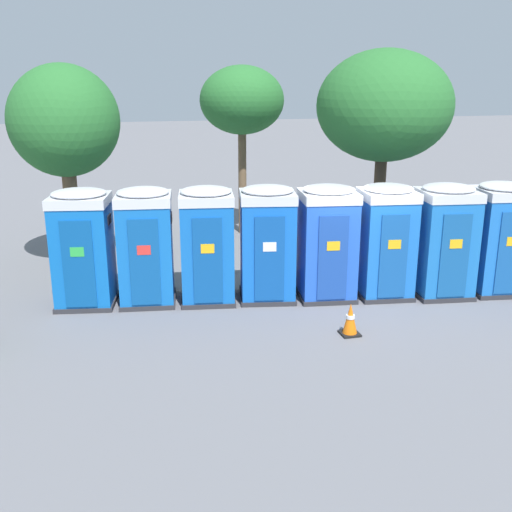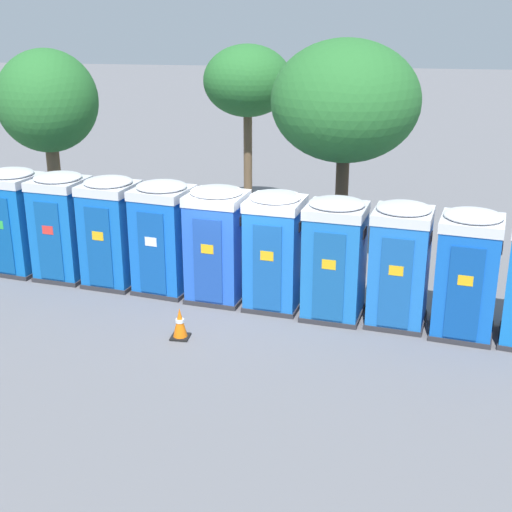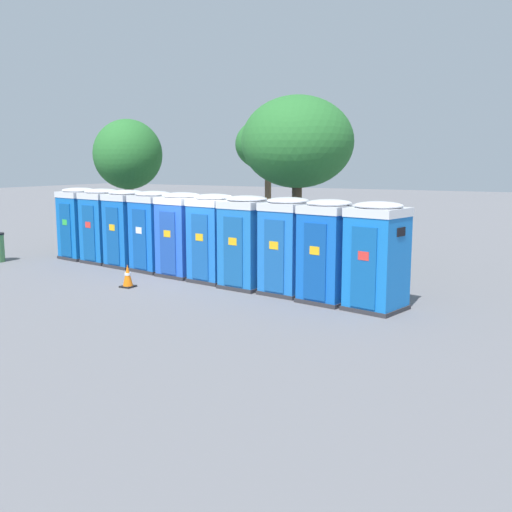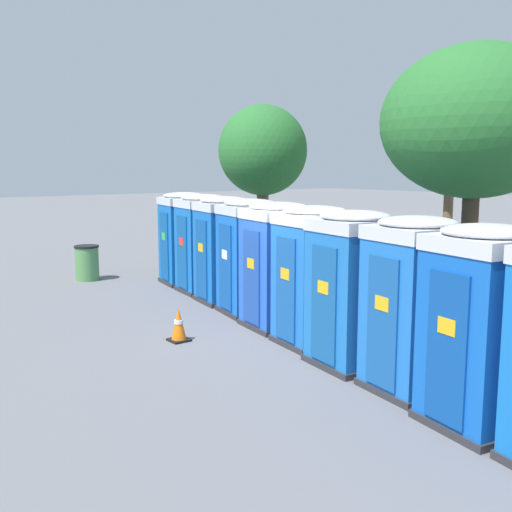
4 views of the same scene
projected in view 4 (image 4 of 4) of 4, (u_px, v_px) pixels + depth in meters
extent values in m
plane|color=slate|center=(302.00, 333.00, 11.70)|extent=(120.00, 120.00, 0.00)
cube|color=#2D2D33|center=(185.00, 281.00, 16.82)|extent=(1.42, 1.40, 0.10)
cube|color=blue|center=(184.00, 242.00, 16.66)|extent=(1.35, 1.33, 2.10)
cube|color=#0C4C95|center=(164.00, 246.00, 16.41)|extent=(0.63, 0.15, 1.85)
cube|color=green|center=(163.00, 236.00, 16.36)|extent=(0.28, 0.06, 0.20)
cube|color=black|center=(191.00, 217.00, 16.03)|extent=(0.09, 0.36, 0.20)
cube|color=silver|center=(184.00, 201.00, 16.49)|extent=(1.39, 1.37, 0.20)
ellipsoid|color=silver|center=(184.00, 195.00, 16.47)|extent=(1.32, 1.31, 0.18)
cube|color=#2D2D33|center=(204.00, 289.00, 15.67)|extent=(1.34, 1.36, 0.10)
cube|color=blue|center=(203.00, 248.00, 15.51)|extent=(1.28, 1.29, 2.10)
cube|color=#0F4D95|center=(182.00, 252.00, 15.24)|extent=(0.62, 0.12, 1.85)
cube|color=red|center=(181.00, 241.00, 15.19)|extent=(0.28, 0.05, 0.20)
cube|color=black|center=(212.00, 221.00, 14.91)|extent=(0.08, 0.36, 0.20)
cube|color=silver|center=(202.00, 203.00, 15.34)|extent=(1.32, 1.33, 0.20)
ellipsoid|color=silver|center=(202.00, 198.00, 15.32)|extent=(1.25, 1.27, 0.18)
cube|color=#2D2D33|center=(224.00, 299.00, 14.51)|extent=(1.35, 1.37, 0.10)
cube|color=blue|center=(224.00, 254.00, 14.35)|extent=(1.29, 1.31, 2.10)
cube|color=#0F4A96|center=(201.00, 259.00, 14.09)|extent=(0.61, 0.13, 1.85)
cube|color=yellow|center=(201.00, 248.00, 14.04)|extent=(0.28, 0.05, 0.20)
cube|color=black|center=(234.00, 226.00, 13.74)|extent=(0.08, 0.36, 0.20)
cube|color=silver|center=(224.00, 206.00, 14.18)|extent=(1.33, 1.35, 0.20)
ellipsoid|color=silver|center=(223.00, 200.00, 14.16)|extent=(1.26, 1.28, 0.18)
cube|color=#2D2D33|center=(250.00, 310.00, 13.36)|extent=(1.42, 1.41, 0.10)
cube|color=blue|center=(250.00, 262.00, 13.20)|extent=(1.35, 1.34, 2.10)
cube|color=#104A9D|center=(225.00, 267.00, 12.96)|extent=(0.63, 0.15, 1.85)
cube|color=white|center=(224.00, 255.00, 12.91)|extent=(0.28, 0.06, 0.20)
cube|color=black|center=(262.00, 231.00, 12.58)|extent=(0.09, 0.36, 0.20)
cube|color=silver|center=(250.00, 210.00, 13.04)|extent=(1.39, 1.38, 0.20)
ellipsoid|color=silver|center=(250.00, 203.00, 13.01)|extent=(1.32, 1.32, 0.18)
cube|color=#2D2D33|center=(277.00, 324.00, 12.18)|extent=(1.38, 1.37, 0.10)
cube|color=blue|center=(277.00, 271.00, 12.02)|extent=(1.32, 1.30, 2.10)
cube|color=#1B45A1|center=(251.00, 277.00, 11.76)|extent=(0.64, 0.13, 1.85)
cube|color=yellow|center=(251.00, 263.00, 11.71)|extent=(0.28, 0.05, 0.20)
cube|color=black|center=(293.00, 238.00, 11.40)|extent=(0.08, 0.36, 0.20)
cube|color=silver|center=(277.00, 214.00, 11.86)|extent=(1.36, 1.34, 0.20)
ellipsoid|color=silver|center=(277.00, 206.00, 11.83)|extent=(1.29, 1.27, 0.18)
cube|color=#2D2D33|center=(312.00, 340.00, 11.03)|extent=(1.32, 1.35, 0.10)
cube|color=blue|center=(313.00, 282.00, 10.87)|extent=(1.26, 1.29, 2.10)
cube|color=#16519F|center=(286.00, 289.00, 10.60)|extent=(0.60, 0.12, 1.85)
cube|color=yellow|center=(285.00, 274.00, 10.55)|extent=(0.28, 0.05, 0.20)
cube|color=black|center=(332.00, 245.00, 10.28)|extent=(0.08, 0.36, 0.20)
cube|color=silver|center=(314.00, 219.00, 10.70)|extent=(1.29, 1.33, 0.20)
ellipsoid|color=silver|center=(314.00, 210.00, 10.68)|extent=(1.23, 1.26, 0.18)
cube|color=#2D2D33|center=(352.00, 361.00, 9.84)|extent=(1.38, 1.36, 0.10)
cube|color=blue|center=(353.00, 296.00, 9.68)|extent=(1.31, 1.29, 2.10)
cube|color=#155297|center=(324.00, 305.00, 9.41)|extent=(0.64, 0.12, 1.85)
cube|color=yellow|center=(323.00, 288.00, 9.36)|extent=(0.28, 0.05, 0.20)
cube|color=black|center=(379.00, 256.00, 9.06)|extent=(0.08, 0.36, 0.20)
cube|color=silver|center=(355.00, 225.00, 9.51)|extent=(1.35, 1.33, 0.20)
ellipsoid|color=silver|center=(355.00, 216.00, 9.49)|extent=(1.29, 1.27, 0.18)
cube|color=#2D2D33|center=(411.00, 386.00, 8.72)|extent=(1.34, 1.36, 0.10)
cube|color=blue|center=(414.00, 313.00, 8.56)|extent=(1.27, 1.30, 2.10)
cube|color=#16529D|center=(382.00, 323.00, 8.30)|extent=(0.61, 0.12, 1.85)
cube|color=yellow|center=(382.00, 304.00, 8.25)|extent=(0.28, 0.05, 0.20)
cube|color=black|center=(446.00, 268.00, 7.96)|extent=(0.08, 0.36, 0.20)
cube|color=silver|center=(417.00, 233.00, 8.39)|extent=(1.31, 1.34, 0.20)
ellipsoid|color=silver|center=(418.00, 222.00, 8.37)|extent=(1.25, 1.27, 0.18)
cube|color=#2D2D33|center=(477.00, 421.00, 7.52)|extent=(1.39, 1.39, 0.10)
cube|color=blue|center=(482.00, 336.00, 7.36)|extent=(1.32, 1.32, 2.10)
cube|color=#0E4597|center=(446.00, 349.00, 7.11)|extent=(0.62, 0.14, 1.85)
cube|color=yellow|center=(446.00, 327.00, 7.06)|extent=(0.28, 0.06, 0.20)
cube|color=silver|center=(487.00, 244.00, 7.19)|extent=(1.36, 1.36, 0.20)
ellipsoid|color=silver|center=(488.00, 231.00, 7.17)|extent=(1.30, 1.30, 0.18)
cylinder|color=#4C3826|center=(468.00, 250.00, 11.57)|extent=(0.32, 0.32, 3.27)
ellipsoid|color=#286B2D|center=(475.00, 122.00, 11.21)|extent=(3.52, 3.52, 2.87)
cylinder|color=brown|center=(447.00, 222.00, 15.98)|extent=(0.25, 0.25, 3.56)
ellipsoid|color=#286B2D|center=(452.00, 132.00, 15.64)|extent=(2.55, 2.55, 2.05)
cylinder|color=brown|center=(263.00, 223.00, 18.63)|extent=(0.36, 0.36, 2.98)
ellipsoid|color=#286B2D|center=(263.00, 150.00, 18.31)|extent=(2.72, 2.72, 2.76)
cylinder|color=#518C4C|center=(87.00, 264.00, 17.16)|extent=(0.66, 0.66, 0.95)
cylinder|color=black|center=(86.00, 247.00, 17.09)|extent=(0.69, 0.69, 0.06)
cube|color=black|center=(179.00, 340.00, 11.17)|extent=(0.36, 0.36, 0.04)
cone|color=orange|center=(179.00, 323.00, 11.13)|extent=(0.28, 0.28, 0.60)
cylinder|color=white|center=(179.00, 322.00, 11.12)|extent=(0.17, 0.17, 0.07)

